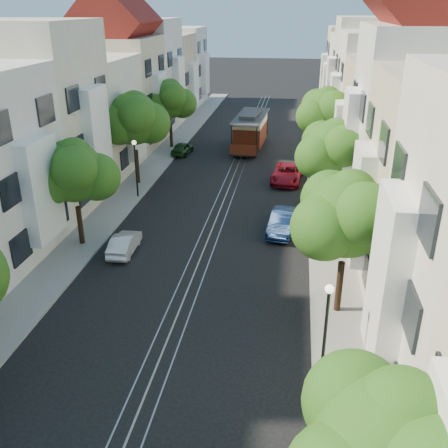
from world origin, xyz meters
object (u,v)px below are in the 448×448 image
at_px(tree_e_d, 326,112).
at_px(cable_car, 250,129).
at_px(lamp_east, 326,320).
at_px(parked_car_e_mid, 283,222).
at_px(parked_car_w_mid, 124,243).
at_px(tree_w_d, 170,101).
at_px(lamp_west, 135,160).
at_px(tree_w_b, 75,173).
at_px(parked_car_e_far, 287,174).
at_px(tree_e_c, 333,151).
at_px(parked_car_w_far, 182,148).
at_px(tree_e_b, 348,217).
at_px(tree_w_c, 134,120).

distance_m(tree_e_d, cable_car, 9.47).
distance_m(lamp_east, parked_car_e_mid, 13.77).
xyz_separation_m(cable_car, parked_car_w_mid, (-4.90, -23.50, -1.37)).
xyz_separation_m(tree_w_d, lamp_west, (0.84, -13.98, -1.75)).
bearing_deg(tree_w_b, parked_car_e_far, 48.95).
bearing_deg(tree_e_c, tree_w_d, 131.99).
height_order(tree_w_b, lamp_east, tree_w_b).
height_order(lamp_west, cable_car, lamp_west).
bearing_deg(lamp_east, tree_e_c, 86.56).
distance_m(lamp_east, parked_car_w_mid, 14.44).
height_order(tree_w_b, parked_car_w_far, tree_w_b).
xyz_separation_m(lamp_west, parked_car_e_far, (10.70, 5.23, -2.17)).
relative_size(lamp_east, parked_car_w_mid, 1.23).
relative_size(tree_w_b, lamp_east, 1.51).
height_order(tree_e_b, parked_car_w_far, tree_e_b).
height_order(tree_w_c, lamp_west, tree_w_c).
height_order(tree_w_d, cable_car, tree_w_d).
distance_m(tree_e_b, tree_e_c, 11.00).
bearing_deg(tree_e_d, tree_w_b, -130.27).
bearing_deg(cable_car, parked_car_w_mid, -98.36).
relative_size(tree_e_b, tree_e_c, 1.03).
height_order(lamp_east, cable_car, lamp_east).
bearing_deg(cable_car, tree_w_b, -105.00).
bearing_deg(parked_car_w_mid, tree_e_d, -125.58).
relative_size(parked_car_w_mid, parked_car_w_far, 0.98).
bearing_deg(parked_car_w_far, parked_car_w_mid, 99.48).
height_order(tree_w_d, lamp_west, tree_w_d).
relative_size(tree_e_b, cable_car, 0.78).
bearing_deg(tree_w_b, tree_e_c, 22.62).
relative_size(tree_w_d, parked_car_e_far, 1.35).
bearing_deg(parked_car_e_mid, parked_car_w_mid, -147.52).
bearing_deg(tree_e_c, parked_car_w_far, 132.95).
xyz_separation_m(tree_e_c, parked_car_e_mid, (-2.86, -2.51, -3.92)).
bearing_deg(tree_e_b, lamp_west, 136.15).
bearing_deg(tree_w_c, tree_e_b, -48.01).
bearing_deg(lamp_west, tree_w_c, 105.75).
height_order(tree_e_d, parked_car_w_mid, tree_e_d).
relative_size(tree_e_c, tree_w_b, 1.04).
relative_size(tree_e_c, lamp_east, 1.57).
bearing_deg(lamp_west, cable_car, 65.49).
distance_m(tree_w_b, parked_car_w_far, 20.24).
height_order(tree_e_c, lamp_east, tree_e_c).
distance_m(tree_w_c, parked_car_w_mid, 12.71).
distance_m(cable_car, parked_car_w_far, 6.98).
xyz_separation_m(tree_w_d, parked_car_w_far, (1.54, -2.19, -4.02)).
bearing_deg(parked_car_w_mid, tree_e_b, 157.16).
relative_size(tree_w_d, parked_car_e_mid, 1.58).
bearing_deg(cable_car, tree_e_d, -37.88).
bearing_deg(parked_car_e_mid, tree_w_d, 129.73).
bearing_deg(lamp_west, lamp_east, -55.01).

